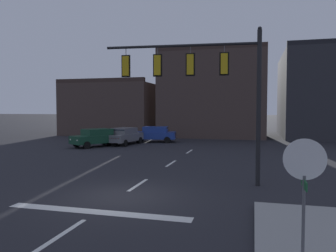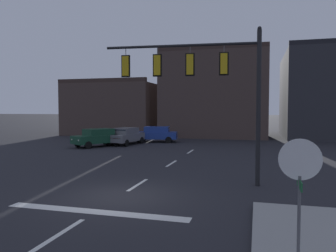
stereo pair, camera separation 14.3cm
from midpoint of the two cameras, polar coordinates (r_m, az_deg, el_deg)
name	(u,v)px [view 2 (the right image)]	position (r m, az deg, el deg)	size (l,w,h in m)	color
ground_plane	(120,196)	(13.12, -8.07, -11.98)	(400.00, 400.00, 0.00)	#232328
stop_bar_paint	(95,212)	(11.38, -12.18, -14.33)	(6.40, 0.50, 0.01)	silver
lane_centreline	(138,185)	(14.92, -4.99, -10.12)	(0.16, 26.40, 0.01)	silver
signal_mast_near_side	(204,77)	(14.89, 6.51, 8.44)	(6.97, 0.75, 6.94)	black
stop_sign	(300,176)	(6.53, 22.49, -8.04)	(0.76, 0.64, 2.83)	#56565B
car_lot_nearside	(126,136)	(31.65, -7.16, -1.67)	(2.40, 4.62, 1.61)	slate
car_lot_middle	(156,134)	(33.84, -1.99, -1.36)	(4.63, 2.43, 1.61)	navy
car_lot_farside	(98,137)	(30.36, -11.98, -1.91)	(3.77, 4.71, 1.61)	#143D28
building_row	(325,102)	(43.38, 25.66, 3.78)	(65.05, 13.99, 10.61)	#473833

